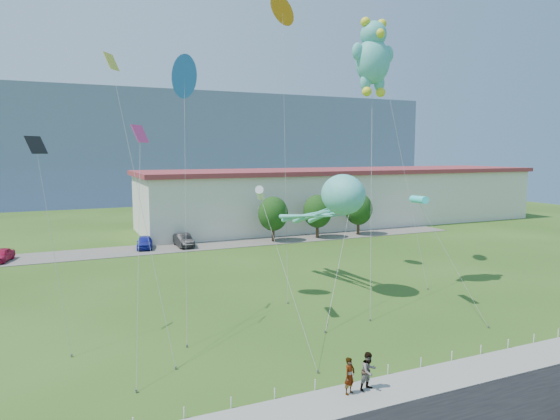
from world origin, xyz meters
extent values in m
plane|color=#2B4A14|center=(0.00, 0.00, 0.00)|extent=(160.00, 160.00, 0.00)
cube|color=gray|center=(0.00, -2.75, 0.05)|extent=(80.00, 2.50, 0.10)
cube|color=#59544C|center=(0.00, 35.00, 0.03)|extent=(70.00, 6.00, 0.06)
cube|color=slate|center=(0.00, 120.00, 12.50)|extent=(160.00, 50.00, 25.00)
cube|color=beige|center=(26.00, 44.00, 3.80)|extent=(60.00, 14.00, 7.60)
cube|color=maroon|center=(26.00, 44.00, 7.90)|extent=(61.00, 15.00, 0.60)
cylinder|color=white|center=(-9.00, -1.30, 0.25)|extent=(0.05, 0.05, 0.50)
cylinder|color=white|center=(-7.00, -1.30, 0.25)|extent=(0.05, 0.05, 0.50)
cylinder|color=white|center=(-5.00, -1.30, 0.25)|extent=(0.05, 0.05, 0.50)
cylinder|color=white|center=(-3.00, -1.30, 0.25)|extent=(0.05, 0.05, 0.50)
cylinder|color=white|center=(-1.00, -1.30, 0.25)|extent=(0.05, 0.05, 0.50)
cylinder|color=white|center=(1.00, -1.30, 0.25)|extent=(0.05, 0.05, 0.50)
cylinder|color=white|center=(3.00, -1.30, 0.25)|extent=(0.05, 0.05, 0.50)
cylinder|color=white|center=(5.00, -1.30, 0.25)|extent=(0.05, 0.05, 0.50)
cylinder|color=white|center=(7.00, -1.30, 0.25)|extent=(0.05, 0.05, 0.50)
cylinder|color=white|center=(9.00, -1.30, 0.25)|extent=(0.05, 0.05, 0.50)
cylinder|color=white|center=(11.00, -1.30, 0.25)|extent=(0.05, 0.05, 0.50)
cylinder|color=white|center=(13.00, -1.30, 0.25)|extent=(0.05, 0.05, 0.50)
cylinder|color=#3F2B19|center=(10.00, 34.00, 1.10)|extent=(0.36, 0.36, 2.20)
ellipsoid|color=#14380F|center=(10.00, 34.00, 3.40)|extent=(3.60, 3.60, 4.14)
cylinder|color=#3F2B19|center=(16.00, 34.00, 1.10)|extent=(0.36, 0.36, 2.20)
ellipsoid|color=#14380F|center=(16.00, 34.00, 3.40)|extent=(3.60, 3.60, 4.14)
cylinder|color=#3F2B19|center=(22.00, 34.00, 1.10)|extent=(0.36, 0.36, 2.20)
ellipsoid|color=#14380F|center=(22.00, 34.00, 3.40)|extent=(3.60, 3.60, 4.14)
imported|color=gray|center=(-1.86, -2.38, 0.93)|extent=(0.71, 0.60, 1.65)
imported|color=gray|center=(-0.86, -2.38, 0.97)|extent=(0.96, 0.81, 1.73)
imported|color=#B5163C|center=(-18.70, 34.57, 0.70)|extent=(2.47, 4.02, 1.28)
imported|color=#1C239C|center=(-4.83, 35.69, 0.76)|extent=(2.37, 4.34, 1.40)
imported|color=black|center=(-0.63, 35.08, 0.78)|extent=(1.65, 4.42, 1.44)
ellipsoid|color=teal|center=(5.77, 11.02, 7.64)|extent=(2.98, 3.88, 2.98)
sphere|color=white|center=(5.24, 9.84, 7.96)|extent=(0.47, 0.47, 0.47)
sphere|color=white|center=(6.30, 9.84, 7.96)|extent=(0.47, 0.47, 0.47)
cylinder|color=slate|center=(0.91, 4.80, 0.08)|extent=(0.10, 0.10, 0.16)
cylinder|color=gray|center=(3.34, 7.41, 3.50)|extent=(4.88, 5.25, 6.70)
ellipsoid|color=teal|center=(8.56, 11.67, 17.42)|extent=(2.66, 2.26, 3.32)
sphere|color=teal|center=(8.56, 11.67, 19.36)|extent=(1.94, 1.94, 1.94)
sphere|color=yellow|center=(7.84, 11.67, 20.18)|extent=(0.71, 0.71, 0.71)
sphere|color=yellow|center=(9.27, 11.67, 20.18)|extent=(0.71, 0.71, 0.71)
sphere|color=yellow|center=(8.56, 10.85, 19.26)|extent=(0.71, 0.71, 0.71)
ellipsoid|color=teal|center=(7.23, 11.67, 18.04)|extent=(0.92, 0.65, 1.29)
ellipsoid|color=teal|center=(9.88, 11.67, 18.04)|extent=(0.92, 0.65, 1.29)
ellipsoid|color=teal|center=(7.94, 11.67, 15.89)|extent=(0.82, 0.71, 1.33)
ellipsoid|color=teal|center=(9.17, 11.67, 15.89)|extent=(0.82, 0.71, 1.33)
sphere|color=yellow|center=(7.94, 11.47, 15.18)|extent=(0.71, 0.71, 0.71)
sphere|color=yellow|center=(9.17, 11.47, 15.18)|extent=(0.71, 0.71, 0.71)
cylinder|color=slate|center=(4.56, 5.48, 0.08)|extent=(0.10, 0.10, 0.16)
cylinder|color=gray|center=(6.56, 8.58, 7.57)|extent=(4.03, 6.22, 14.82)
cone|color=#B238E3|center=(13.48, 17.90, 20.17)|extent=(1.80, 1.33, 1.33)
cylinder|color=slate|center=(12.81, 9.74, 0.08)|extent=(0.10, 0.10, 0.16)
cylinder|color=gray|center=(13.15, 13.82, 10.07)|extent=(0.70, 8.18, 19.82)
cylinder|color=#35F2F0|center=(9.28, 6.87, 7.50)|extent=(0.50, 2.25, 0.87)
cylinder|color=slate|center=(10.48, 1.47, 0.08)|extent=(0.10, 0.10, 0.16)
cylinder|color=gray|center=(9.88, 4.17, 3.73)|extent=(1.22, 5.42, 7.16)
cone|color=blue|center=(-5.21, 13.47, 15.75)|extent=(1.80, 1.33, 1.33)
cylinder|color=slate|center=(-7.15, 5.98, 0.08)|extent=(0.10, 0.10, 0.16)
cylinder|color=gray|center=(-6.18, 9.72, 7.86)|extent=(1.97, 7.52, 15.41)
cone|color=orange|center=(4.48, 19.02, 22.47)|extent=(1.80, 1.33, 1.33)
cylinder|color=slate|center=(1.29, 10.94, 0.08)|extent=(0.10, 0.10, 0.16)
cylinder|color=gray|center=(2.88, 14.98, 11.21)|extent=(3.22, 8.12, 22.12)
cylinder|color=white|center=(-1.80, 8.37, 8.19)|extent=(0.50, 2.25, 0.87)
cylinder|color=slate|center=(-2.07, 0.17, 0.08)|extent=(0.10, 0.10, 0.16)
cylinder|color=gray|center=(-1.93, 4.27, 4.08)|extent=(0.30, 8.22, 7.85)
cube|color=yellow|center=(-10.00, 11.75, 16.11)|extent=(1.29, 1.29, 0.86)
cylinder|color=slate|center=(-8.32, 3.41, 0.08)|extent=(0.10, 0.10, 0.16)
cylinder|color=gray|center=(-9.16, 7.58, 8.04)|extent=(1.70, 8.36, 15.76)
cube|color=black|center=(-14.25, 10.35, 11.13)|extent=(1.29, 1.29, 0.86)
cylinder|color=slate|center=(-13.02, 7.15, 0.08)|extent=(0.10, 0.10, 0.16)
cylinder|color=gray|center=(-13.64, 8.75, 5.54)|extent=(1.26, 3.23, 10.77)
cube|color=#ED347B|center=(-8.86, 9.04, 11.77)|extent=(1.29, 1.29, 0.86)
cylinder|color=slate|center=(-10.46, 1.72, 0.08)|extent=(0.10, 0.10, 0.16)
cylinder|color=gray|center=(-9.66, 5.38, 5.87)|extent=(1.64, 7.35, 11.43)
camera|label=1|loc=(-13.18, -20.32, 10.76)|focal=32.00mm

